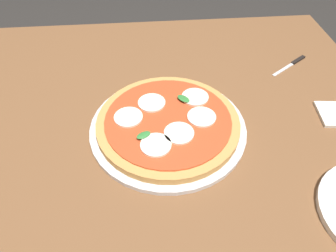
{
  "coord_description": "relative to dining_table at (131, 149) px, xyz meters",
  "views": [
    {
      "loc": [
        0.05,
        -0.53,
        1.27
      ],
      "look_at": [
        0.1,
        -0.02,
        0.75
      ],
      "focal_mm": 32.65,
      "sensor_mm": 36.0,
      "label": 1
    }
  ],
  "objects": [
    {
      "name": "knife",
      "position": [
        0.5,
        0.22,
        0.09
      ],
      "size": [
        0.13,
        0.09,
        0.01
      ],
      "color": "black",
      "rests_on": "dining_table"
    },
    {
      "name": "serving_tray",
      "position": [
        0.1,
        -0.02,
        0.1
      ],
      "size": [
        0.37,
        0.37,
        0.01
      ],
      "primitive_type": "cylinder",
      "color": "silver",
      "rests_on": "dining_table"
    },
    {
      "name": "dining_table",
      "position": [
        0.0,
        0.0,
        0.0
      ],
      "size": [
        1.37,
        1.05,
        0.74
      ],
      "color": "brown",
      "rests_on": "ground_plane"
    },
    {
      "name": "pizza",
      "position": [
        0.1,
        -0.02,
        0.11
      ],
      "size": [
        0.34,
        0.34,
        0.03
      ],
      "color": "tan",
      "rests_on": "serving_tray"
    },
    {
      "name": "ground_plane",
      "position": [
        0.0,
        0.0,
        -0.65
      ],
      "size": [
        6.0,
        6.0,
        0.0
      ],
      "primitive_type": "plane",
      "color": "#2D2B28"
    }
  ]
}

